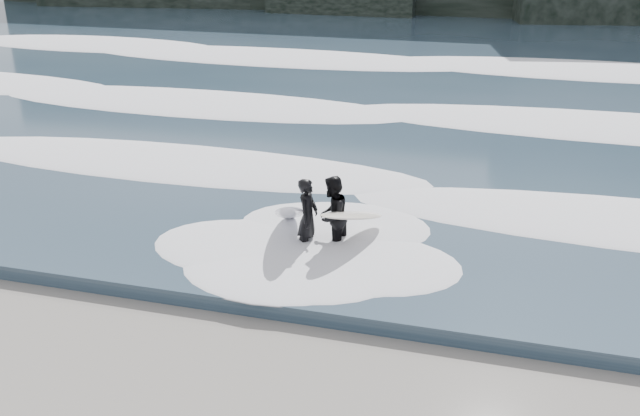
# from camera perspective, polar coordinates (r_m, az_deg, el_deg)

# --- Properties ---
(sea) EXTENTS (90.00, 52.00, 0.30)m
(sea) POSITION_cam_1_polar(r_m,az_deg,el_deg) (36.55, 9.38, 12.24)
(sea) COLOR #2C4050
(sea) RESTS_ON ground
(foam_near) EXTENTS (60.00, 3.20, 0.20)m
(foam_near) POSITION_cam_1_polar(r_m,az_deg,el_deg) (17.34, 1.40, 2.29)
(foam_near) COLOR white
(foam_near) RESTS_ON sea
(foam_mid) EXTENTS (60.00, 4.00, 0.24)m
(foam_mid) POSITION_cam_1_polar(r_m,az_deg,el_deg) (23.89, 5.61, 7.84)
(foam_mid) COLOR white
(foam_mid) RESTS_ON sea
(foam_far) EXTENTS (60.00, 4.80, 0.30)m
(foam_far) POSITION_cam_1_polar(r_m,az_deg,el_deg) (32.58, 8.55, 11.63)
(foam_far) COLOR white
(foam_far) RESTS_ON sea
(surfer_left) EXTENTS (1.20, 2.05, 1.61)m
(surfer_left) POSITION_cam_1_polar(r_m,az_deg,el_deg) (14.14, -1.40, -0.65)
(surfer_left) COLOR black
(surfer_left) RESTS_ON ground
(surfer_right) EXTENTS (1.42, 2.13, 1.64)m
(surfer_right) POSITION_cam_1_polar(r_m,az_deg,el_deg) (14.11, 1.21, -0.64)
(surfer_right) COLOR black
(surfer_right) RESTS_ON ground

